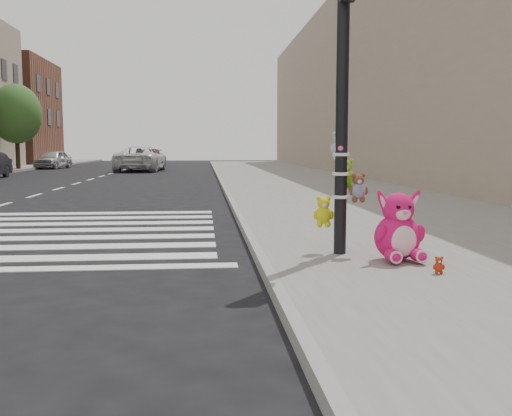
{
  "coord_description": "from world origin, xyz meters",
  "views": [
    {
      "loc": [
        0.82,
        -5.48,
        1.54
      ],
      "look_at": [
        1.49,
        1.83,
        0.75
      ],
      "focal_mm": 40.0,
      "sensor_mm": 36.0,
      "label": 1
    }
  ],
  "objects": [
    {
      "name": "car_silver_deep",
      "position": [
        -9.8,
        36.25,
        0.66
      ],
      "size": [
        2.14,
        4.06,
        1.32
      ],
      "primitive_type": "imported",
      "rotation": [
        0.0,
        0.0,
        -0.16
      ],
      "color": "silver",
      "rests_on": "ground"
    },
    {
      "name": "pink_bunny",
      "position": [
        3.2,
        1.27,
        0.51
      ],
      "size": [
        0.63,
        0.68,
        0.89
      ],
      "rotation": [
        0.0,
        0.0,
        0.07
      ],
      "color": "#E11364",
      "rests_on": "sidewalk_near"
    },
    {
      "name": "tree_far_c",
      "position": [
        -11.2,
        33.0,
        3.65
      ],
      "size": [
        3.2,
        3.2,
        5.44
      ],
      "color": "#382619",
      "rests_on": "sidewalk_far"
    },
    {
      "name": "bld_far_e",
      "position": [
        -15.5,
        46.0,
        4.5
      ],
      "size": [
        6.0,
        10.0,
        9.0
      ],
      "primitive_type": "cube",
      "color": "brown",
      "rests_on": "ground"
    },
    {
      "name": "red_teddy",
      "position": [
        3.4,
        0.5,
        0.24
      ],
      "size": [
        0.15,
        0.11,
        0.2
      ],
      "primitive_type": null,
      "rotation": [
        0.0,
        0.0,
        -0.15
      ],
      "color": "#BA2D12",
      "rests_on": "sidewalk_near"
    },
    {
      "name": "curb_edge",
      "position": [
        1.55,
        10.0,
        0.07
      ],
      "size": [
        0.12,
        80.0,
        0.15
      ],
      "primitive_type": "cube",
      "color": "gray",
      "rests_on": "ground"
    },
    {
      "name": "car_white_near",
      "position": [
        -3.11,
        31.34,
        0.79
      ],
      "size": [
        3.07,
        5.87,
        1.58
      ],
      "primitive_type": "imported",
      "rotation": [
        0.0,
        0.0,
        3.06
      ],
      "color": "silver",
      "rests_on": "ground"
    },
    {
      "name": "signal_pole",
      "position": [
        2.61,
        1.82,
        1.75
      ],
      "size": [
        0.69,
        0.5,
        4.0
      ],
      "color": "black",
      "rests_on": "sidewalk_near"
    },
    {
      "name": "sidewalk_near",
      "position": [
        5.0,
        10.0,
        0.07
      ],
      "size": [
        7.0,
        80.0,
        0.14
      ],
      "primitive_type": "cube",
      "color": "slate",
      "rests_on": "ground"
    },
    {
      "name": "bld_near",
      "position": [
        10.5,
        20.0,
        5.0
      ],
      "size": [
        5.0,
        60.0,
        10.0
      ],
      "primitive_type": "cube",
      "color": "tan",
      "rests_on": "ground"
    },
    {
      "name": "ground",
      "position": [
        0.0,
        0.0,
        0.0
      ],
      "size": [
        120.0,
        120.0,
        0.0
      ],
      "primitive_type": "plane",
      "color": "black",
      "rests_on": "ground"
    },
    {
      "name": "car_maroon_near",
      "position": [
        -3.37,
        41.26,
        0.69
      ],
      "size": [
        2.34,
        4.88,
        1.37
      ],
      "primitive_type": "imported",
      "rotation": [
        0.0,
        0.0,
        3.23
      ],
      "color": "#5A1926",
      "rests_on": "ground"
    }
  ]
}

